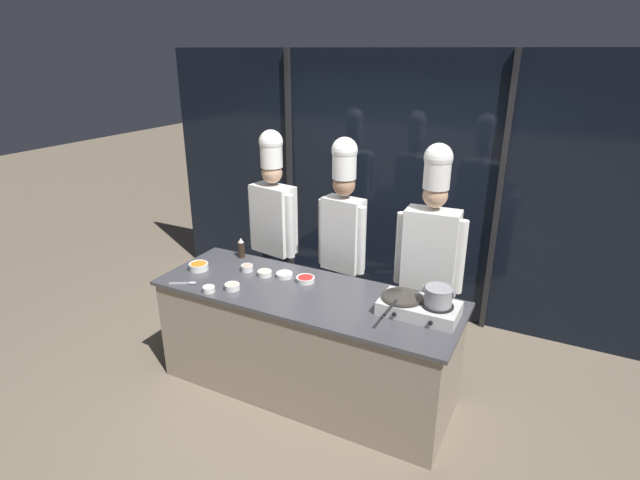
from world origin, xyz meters
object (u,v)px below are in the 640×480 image
object	(u,v)px
prep_bowl_noodles	(265,273)
prep_bowl_chicken	(232,286)
portable_stove	(419,308)
chef_line	(431,247)
squeeze_bottle_soy	(241,248)
serving_spoon_slotted	(188,283)
prep_bowl_garlic	(284,275)
prep_bowl_bell_pepper	(305,279)
frying_pan	(402,294)
prep_bowl_rice	(209,289)
prep_bowl_carrots	(199,266)
chef_head	(273,217)
prep_bowl_shrimp	(247,268)
chef_sous	(343,226)
stock_pot	(438,296)

from	to	relation	value
prep_bowl_noodles	prep_bowl_chicken	bearing A→B (deg)	-104.89
portable_stove	prep_bowl_chicken	xyz separation A→B (m)	(-1.43, -0.29, -0.02)
chef_line	squeeze_bottle_soy	bearing A→B (deg)	8.69
serving_spoon_slotted	prep_bowl_garlic	bearing A→B (deg)	36.46
portable_stove	prep_bowl_bell_pepper	size ratio (longest dim) A/B	3.62
frying_pan	prep_bowl_rice	xyz separation A→B (m)	(-1.44, -0.40, -0.11)
chef_line	prep_bowl_noodles	bearing A→B (deg)	22.25
prep_bowl_bell_pepper	serving_spoon_slotted	size ratio (longest dim) A/B	0.75
prep_bowl_carrots	chef_head	distance (m)	0.90
prep_bowl_bell_pepper	prep_bowl_noodles	bearing A→B (deg)	-171.02
portable_stove	prep_bowl_shrimp	size ratio (longest dim) A/B	5.43
prep_bowl_rice	chef_sous	distance (m)	1.28
squeeze_bottle_soy	prep_bowl_bell_pepper	world-z (taller)	squeeze_bottle_soy
prep_bowl_shrimp	prep_bowl_chicken	bearing A→B (deg)	-74.14
prep_bowl_bell_pepper	squeeze_bottle_soy	bearing A→B (deg)	166.54
stock_pot	prep_bowl_garlic	bearing A→B (deg)	175.82
squeeze_bottle_soy	chef_line	bearing A→B (deg)	12.24
prep_bowl_bell_pepper	chef_line	size ratio (longest dim) A/B	0.08
prep_bowl_chicken	serving_spoon_slotted	xyz separation A→B (m)	(-0.38, -0.08, -0.02)
prep_bowl_noodles	chef_sous	xyz separation A→B (m)	(0.44, 0.61, 0.29)
prep_bowl_bell_pepper	prep_bowl_carrots	distance (m)	0.96
prep_bowl_bell_pepper	prep_bowl_garlic	bearing A→B (deg)	-179.14
prep_bowl_noodles	squeeze_bottle_soy	bearing A→B (deg)	149.44
prep_bowl_noodles	prep_bowl_bell_pepper	bearing A→B (deg)	8.98
stock_pot	prep_bowl_carrots	size ratio (longest dim) A/B	1.34
prep_bowl_carrots	chef_head	size ratio (longest dim) A/B	0.08
prep_bowl_bell_pepper	prep_bowl_shrimp	bearing A→B (deg)	-175.20
squeeze_bottle_soy	prep_bowl_bell_pepper	size ratio (longest dim) A/B	1.20
portable_stove	chef_sous	size ratio (longest dim) A/B	0.28
prep_bowl_carrots	chef_head	bearing A→B (deg)	73.56
prep_bowl_noodles	prep_bowl_shrimp	xyz separation A→B (m)	(-0.19, 0.01, 0.01)
prep_bowl_chicken	stock_pot	bearing A→B (deg)	10.54
serving_spoon_slotted	prep_bowl_bell_pepper	bearing A→B (deg)	29.48
portable_stove	prep_bowl_carrots	size ratio (longest dim) A/B	3.34
prep_bowl_rice	prep_bowl_shrimp	distance (m)	0.46
serving_spoon_slotted	prep_bowl_chicken	bearing A→B (deg)	11.91
stock_pot	chef_line	world-z (taller)	chef_line
prep_bowl_shrimp	chef_sous	bearing A→B (deg)	43.56
stock_pot	serving_spoon_slotted	bearing A→B (deg)	-169.19
frying_pan	prep_bowl_noodles	xyz separation A→B (m)	(-1.21, 0.05, -0.11)
prep_bowl_rice	prep_bowl_chicken	distance (m)	0.18
prep_bowl_chicken	chef_line	size ratio (longest dim) A/B	0.06
prep_bowl_rice	prep_bowl_chicken	world-z (taller)	prep_bowl_chicken
chef_head	portable_stove	bearing A→B (deg)	167.00
frying_pan	prep_bowl_noodles	size ratio (longest dim) A/B	4.36
stock_pot	prep_bowl_bell_pepper	distance (m)	1.13
prep_bowl_bell_pepper	chef_sous	bearing A→B (deg)	81.62
serving_spoon_slotted	stock_pot	bearing A→B (deg)	10.81
serving_spoon_slotted	frying_pan	bearing A→B (deg)	12.29
stock_pot	chef_sous	world-z (taller)	chef_sous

